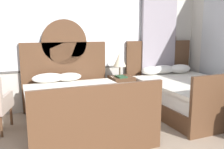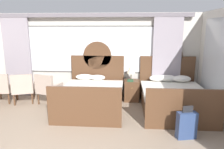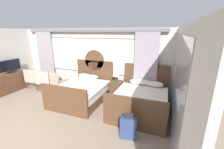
{
  "view_description": "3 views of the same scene",
  "coord_description": "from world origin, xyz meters",
  "px_view_note": "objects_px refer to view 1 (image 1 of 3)",
  "views": [
    {
      "loc": [
        -0.69,
        -0.89,
        1.57
      ],
      "look_at": [
        0.76,
        2.67,
        0.88
      ],
      "focal_mm": 38.12,
      "sensor_mm": 36.0,
      "label": 1
    },
    {
      "loc": [
        1.19,
        -2.55,
        2.21
      ],
      "look_at": [
        0.76,
        3.08,
        0.94
      ],
      "focal_mm": 32.59,
      "sensor_mm": 36.0,
      "label": 2
    },
    {
      "loc": [
        3.13,
        -1.62,
        2.55
      ],
      "look_at": [
        1.36,
        3.05,
        1.08
      ],
      "focal_mm": 23.28,
      "sensor_mm": 36.0,
      "label": 3
    }
  ],
  "objects_px": {
    "nightstand_between_beds": "(121,91)",
    "book_on_nightstand": "(121,77)",
    "bed_near_window": "(78,105)",
    "bed_near_mirror": "(186,92)",
    "table_lamp_on_nightstand": "(120,60)"
  },
  "relations": [
    {
      "from": "bed_near_window",
      "to": "book_on_nightstand",
      "type": "xyz_separation_m",
      "value": [
        1.07,
        0.63,
        0.3
      ]
    },
    {
      "from": "table_lamp_on_nightstand",
      "to": "book_on_nightstand",
      "type": "xyz_separation_m",
      "value": [
        -0.02,
        -0.11,
        -0.34
      ]
    },
    {
      "from": "bed_near_mirror",
      "to": "nightstand_between_beds",
      "type": "relative_size",
      "value": 3.4
    },
    {
      "from": "nightstand_between_beds",
      "to": "book_on_nightstand",
      "type": "distance_m",
      "value": 0.36
    },
    {
      "from": "nightstand_between_beds",
      "to": "table_lamp_on_nightstand",
      "type": "bearing_deg",
      "value": 145.68
    },
    {
      "from": "book_on_nightstand",
      "to": "nightstand_between_beds",
      "type": "bearing_deg",
      "value": 62.64
    },
    {
      "from": "bed_near_mirror",
      "to": "table_lamp_on_nightstand",
      "type": "relative_size",
      "value": 4.29
    },
    {
      "from": "nightstand_between_beds",
      "to": "book_on_nightstand",
      "type": "bearing_deg",
      "value": -117.36
    },
    {
      "from": "bed_near_mirror",
      "to": "table_lamp_on_nightstand",
      "type": "bearing_deg",
      "value": 147.65
    },
    {
      "from": "book_on_nightstand",
      "to": "bed_near_window",
      "type": "bearing_deg",
      "value": -149.51
    },
    {
      "from": "table_lamp_on_nightstand",
      "to": "book_on_nightstand",
      "type": "distance_m",
      "value": 0.36
    },
    {
      "from": "bed_near_window",
      "to": "book_on_nightstand",
      "type": "relative_size",
      "value": 8.5
    },
    {
      "from": "bed_near_window",
      "to": "book_on_nightstand",
      "type": "bearing_deg",
      "value": 30.49
    },
    {
      "from": "bed_near_window",
      "to": "nightstand_between_beds",
      "type": "height_order",
      "value": "bed_near_window"
    },
    {
      "from": "bed_near_window",
      "to": "bed_near_mirror",
      "type": "bearing_deg",
      "value": 0.42
    }
  ]
}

